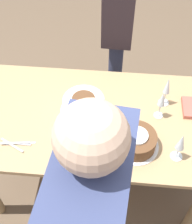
{
  "coord_description": "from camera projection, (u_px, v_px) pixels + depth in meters",
  "views": [
    {
      "loc": [
        0.11,
        -1.24,
        2.26
      ],
      "look_at": [
        0.0,
        0.0,
        0.79
      ],
      "focal_mm": 50.0,
      "sensor_mm": 36.0,
      "label": 1
    }
  ],
  "objects": [
    {
      "name": "wine_glass_far",
      "position": [
        167.0,
        88.0,
        1.94
      ],
      "size": [
        0.07,
        0.07,
        0.22
      ],
      "color": "silver",
      "rests_on": "dining_table"
    },
    {
      "name": "ground_plane",
      "position": [
        96.0,
        175.0,
        2.53
      ],
      "size": [
        12.0,
        12.0,
        0.0
      ],
      "primitive_type": "plane",
      "color": "brown"
    },
    {
      "name": "wine_glass_extra",
      "position": [
        181.0,
        143.0,
        1.68
      ],
      "size": [
        0.07,
        0.07,
        0.2
      ],
      "color": "silver",
      "rests_on": "dining_table"
    },
    {
      "name": "cake_center_white",
      "position": [
        84.0,
        105.0,
        1.96
      ],
      "size": [
        0.3,
        0.3,
        0.11
      ],
      "color": "white",
      "rests_on": "dining_table"
    },
    {
      "name": "wine_glass_near",
      "position": [
        162.0,
        100.0,
        1.87
      ],
      "size": [
        0.06,
        0.06,
        0.21
      ],
      "color": "silver",
      "rests_on": "dining_table"
    },
    {
      "name": "person_watching",
      "position": [
        119.0,
        10.0,
        2.26
      ],
      "size": [
        0.23,
        0.41,
        1.68
      ],
      "rotation": [
        0.0,
        0.0,
        -1.61
      ],
      "color": "#2D334C",
      "rests_on": "ground_plane"
    },
    {
      "name": "cake_front_chocolate",
      "position": [
        136.0,
        141.0,
        1.79
      ],
      "size": [
        0.27,
        0.27,
        0.11
      ],
      "color": "white",
      "rests_on": "dining_table"
    },
    {
      "name": "fork_pile",
      "position": [
        16.0,
        144.0,
        1.83
      ],
      "size": [
        0.21,
        0.09,
        0.01
      ],
      "color": "silver",
      "rests_on": "dining_table"
    },
    {
      "name": "dining_table",
      "position": [
        96.0,
        128.0,
        2.05
      ],
      "size": [
        1.52,
        0.87,
        0.74
      ],
      "color": "tan",
      "rests_on": "ground_plane"
    }
  ]
}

